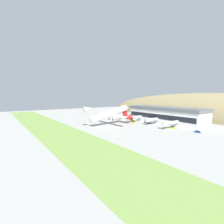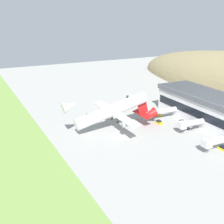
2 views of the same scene
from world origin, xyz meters
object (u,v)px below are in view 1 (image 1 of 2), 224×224
at_px(jetway_0, 134,117).
at_px(jetway_2, 170,123).
at_px(service_car_0, 132,120).
at_px(service_car_2, 134,122).
at_px(box_truck, 115,116).
at_px(terminal_building, 165,114).
at_px(traffic_cone_0, 115,119).
at_px(cargo_airplane, 110,114).
at_px(service_car_3, 198,132).
at_px(service_car_1, 172,128).
at_px(jetway_1, 151,120).
at_px(fuel_truck, 148,122).

relative_size(jetway_0, jetway_2, 0.90).
distance_m(service_car_0, service_car_2, 12.13).
bearing_deg(box_truck, terminal_building, 15.48).
relative_size(service_car_0, traffic_cone_0, 7.81).
bearing_deg(jetway_0, jetway_2, -1.26).
height_order(terminal_building, box_truck, terminal_building).
bearing_deg(cargo_airplane, traffic_cone_0, 136.88).
bearing_deg(cargo_airplane, service_car_0, 104.17).
distance_m(service_car_3, box_truck, 93.47).
xyz_separation_m(terminal_building, cargo_airplane, (-18.00, -45.58, 1.11)).
xyz_separation_m(cargo_airplane, service_car_3, (56.84, 29.91, -8.36)).
distance_m(service_car_1, traffic_cone_0, 60.88).
bearing_deg(cargo_airplane, service_car_2, 83.35).
relative_size(terminal_building, jetway_1, 5.48).
bearing_deg(jetway_0, service_car_0, 160.67).
distance_m(terminal_building, traffic_cone_0, 47.74).
bearing_deg(fuel_truck, jetway_0, -167.47).
bearing_deg(service_car_2, service_car_0, 146.97).
distance_m(jetway_2, service_car_2, 35.08).
distance_m(terminal_building, service_car_3, 42.50).
relative_size(box_truck, traffic_cone_0, 13.82).
distance_m(terminal_building, service_car_2, 28.19).
height_order(service_car_2, traffic_cone_0, service_car_2).
distance_m(cargo_airplane, service_car_3, 64.77).
distance_m(cargo_airplane, service_car_0, 31.68).
relative_size(service_car_2, fuel_truck, 0.55).
bearing_deg(service_car_0, jetway_1, -1.31).
bearing_deg(jetway_1, fuel_truck, 157.43).
relative_size(terminal_building, service_car_0, 15.97).
distance_m(jetway_0, service_car_0, 6.39).
bearing_deg(box_truck, jetway_2, -2.69).
xyz_separation_m(service_car_0, box_truck, (-29.14, 0.81, 0.96)).
height_order(jetway_2, cargo_airplane, cargo_airplane).
bearing_deg(traffic_cone_0, service_car_2, 5.67).
bearing_deg(jetway_0, service_car_1, 1.05).
bearing_deg(fuel_truck, service_car_0, -175.65).
height_order(service_car_3, traffic_cone_0, service_car_3).
xyz_separation_m(service_car_1, service_car_2, (-35.70, -5.57, 0.02)).
bearing_deg(service_car_1, box_truck, 178.58).
bearing_deg(jetway_2, service_car_1, 58.38).
xyz_separation_m(terminal_building, traffic_cone_0, (-39.96, -25.00, -7.56)).
bearing_deg(terminal_building, jetway_1, -91.57).
xyz_separation_m(cargo_airplane, service_car_0, (-7.48, 29.63, -8.36)).
height_order(service_car_2, fuel_truck, fuel_truck).
xyz_separation_m(service_car_1, service_car_3, (18.46, 1.32, -0.07)).
xyz_separation_m(jetway_2, traffic_cone_0, (-59.35, -6.39, -3.71)).
height_order(fuel_truck, traffic_cone_0, fuel_truck).
bearing_deg(service_car_0, fuel_truck, 4.35).
height_order(jetway_1, service_car_2, jetway_1).
distance_m(service_car_3, fuel_truck, 44.36).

